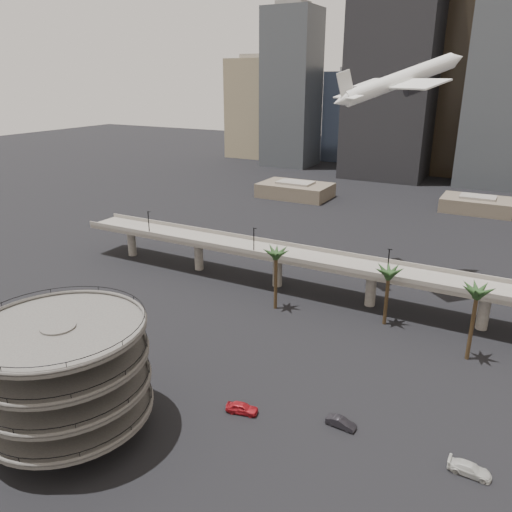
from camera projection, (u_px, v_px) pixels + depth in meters
The scene contains 10 objects.
ground at pixel (167, 445), 65.94m from camera, with size 700.00×700.00×0.00m, color black.
parking_ramp at pixel (64, 370), 65.15m from camera, with size 22.20×22.20×17.35m.
overpass at pixel (323, 264), 108.85m from camera, with size 130.00×9.30×14.70m.
palm_trees at pixel (418, 277), 91.62m from camera, with size 54.40×18.40×14.00m.
low_buildings at pixel (429, 204), 179.35m from camera, with size 135.00×27.50×6.80m.
skyline at pixel (492, 78), 223.01m from camera, with size 269.00×86.00×123.76m.
airborne_jet at pixel (399, 80), 105.47m from camera, with size 24.73×25.58×12.44m.
car_a at pixel (242, 408), 72.09m from camera, with size 1.89×4.70×1.60m, color #B11922.
car_b at pixel (341, 423), 69.19m from camera, with size 1.48×4.24×1.40m, color black.
car_c at pixel (470, 469), 60.95m from camera, with size 2.08×5.12×1.48m, color silver.
Camera 1 is at (35.94, -41.35, 45.96)m, focal length 35.00 mm.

